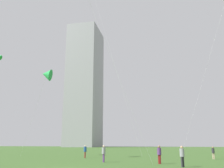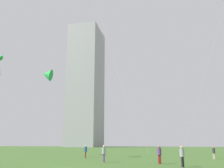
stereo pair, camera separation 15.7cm
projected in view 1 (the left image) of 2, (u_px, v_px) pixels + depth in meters
name	position (u px, v px, depth m)	size (l,w,h in m)	color
person_standing_0	(213.00, 152.00, 32.79)	(0.37, 0.37, 1.65)	tan
person_standing_1	(85.00, 150.00, 35.42)	(0.41, 0.41, 1.83)	maroon
person_standing_2	(182.00, 155.00, 22.01)	(0.41, 0.41, 1.86)	#2D2D33
person_standing_3	(159.00, 153.00, 25.42)	(0.41, 0.41, 1.86)	maroon
person_standing_4	(104.00, 152.00, 27.58)	(0.42, 0.42, 1.87)	#593372
kite_flying_2	(0.00, 58.00, 41.52)	(4.04, 6.42, 16.80)	silver
kite_flying_3	(47.00, 75.00, 36.60)	(7.35, 5.33, 13.14)	silver
distant_highrise_0	(85.00, 86.00, 148.72)	(17.37, 23.20, 72.77)	#939399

